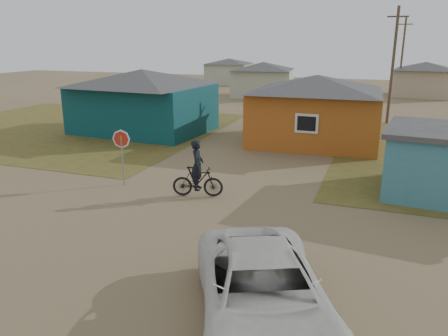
# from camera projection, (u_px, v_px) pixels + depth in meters

# --- Properties ---
(ground) EXTENTS (120.00, 120.00, 0.00)m
(ground) POSITION_uv_depth(u_px,v_px,m) (166.00, 230.00, 13.79)
(ground) COLOR olive
(grass_nw) EXTENTS (20.00, 18.00, 0.00)m
(grass_nw) POSITION_uv_depth(u_px,v_px,m) (71.00, 127.00, 30.09)
(grass_nw) COLOR brown
(grass_nw) RESTS_ON ground
(house_teal) EXTENTS (8.93, 7.08, 4.00)m
(house_teal) POSITION_uv_depth(u_px,v_px,m) (143.00, 100.00, 28.17)
(house_teal) COLOR #0B393F
(house_teal) RESTS_ON ground
(house_yellow) EXTENTS (7.72, 6.76, 3.90)m
(house_yellow) POSITION_uv_depth(u_px,v_px,m) (316.00, 108.00, 25.03)
(house_yellow) COLOR #AF591A
(house_yellow) RESTS_ON ground
(house_pale_west) EXTENTS (7.04, 6.15, 3.60)m
(house_pale_west) POSITION_uv_depth(u_px,v_px,m) (263.00, 79.00, 45.90)
(house_pale_west) COLOR #B0B79D
(house_pale_west) RESTS_ON ground
(house_beige_east) EXTENTS (6.95, 6.05, 3.60)m
(house_beige_east) POSITION_uv_depth(u_px,v_px,m) (424.00, 79.00, 46.08)
(house_beige_east) COLOR tan
(house_beige_east) RESTS_ON ground
(house_pale_north) EXTENTS (6.28, 5.81, 3.40)m
(house_pale_north) POSITION_uv_depth(u_px,v_px,m) (229.00, 71.00, 59.37)
(house_pale_north) COLOR #B0B79D
(house_pale_north) RESTS_ON ground
(utility_pole_near) EXTENTS (1.40, 0.20, 8.00)m
(utility_pole_near) POSITION_uv_depth(u_px,v_px,m) (393.00, 64.00, 30.34)
(utility_pole_near) COLOR brown
(utility_pole_near) RESTS_ON ground
(utility_pole_far) EXTENTS (1.40, 0.20, 8.00)m
(utility_pole_far) POSITION_uv_depth(u_px,v_px,m) (402.00, 57.00, 44.45)
(utility_pole_far) COLOR brown
(utility_pole_far) RESTS_ON ground
(stop_sign) EXTENTS (0.74, 0.22, 2.32)m
(stop_sign) POSITION_uv_depth(u_px,v_px,m) (122.00, 144.00, 17.63)
(stop_sign) COLOR gray
(stop_sign) RESTS_ON ground
(cyclist) EXTENTS (2.02, 1.02, 2.20)m
(cyclist) POSITION_uv_depth(u_px,v_px,m) (198.00, 176.00, 16.56)
(cyclist) COLOR black
(cyclist) RESTS_ON ground
(vehicle) EXTENTS (4.67, 6.16, 1.56)m
(vehicle) POSITION_uv_depth(u_px,v_px,m) (264.00, 294.00, 8.92)
(vehicle) COLOR silver
(vehicle) RESTS_ON ground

